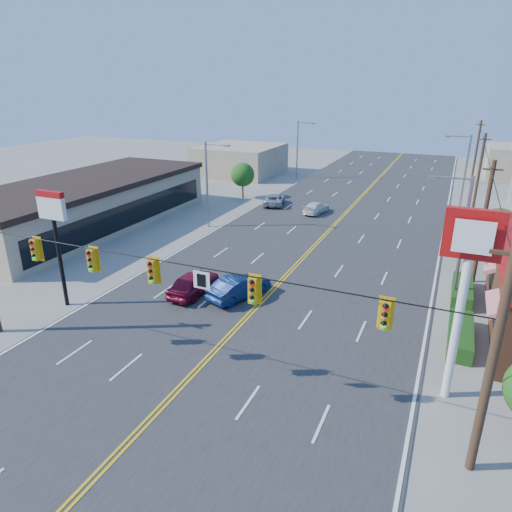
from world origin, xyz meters
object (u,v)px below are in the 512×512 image
at_px(car_magenta, 194,284).
at_px(kfc_pylon, 467,269).
at_px(car_blue, 239,288).
at_px(car_silver, 274,200).
at_px(pizza_hut_sign, 54,225).
at_px(signal_span, 175,287).
at_px(car_white, 316,208).

bearing_deg(car_magenta, kfc_pylon, 165.30).
height_order(car_blue, car_silver, car_blue).
relative_size(pizza_hut_sign, car_magenta, 1.56).
distance_m(pizza_hut_sign, car_magenta, 9.04).
relative_size(pizza_hut_sign, car_blue, 1.54).
xyz_separation_m(signal_span, car_white, (-2.80, 30.73, -4.30)).
relative_size(kfc_pylon, car_white, 2.12).
xyz_separation_m(kfc_pylon, car_silver, (-19.22, 28.16, -5.42)).
bearing_deg(pizza_hut_sign, car_silver, 84.37).
xyz_separation_m(signal_span, car_silver, (-8.10, 32.16, -4.26)).
xyz_separation_m(car_magenta, car_blue, (2.97, 0.63, -0.01)).
relative_size(car_blue, car_white, 1.11).
bearing_deg(car_magenta, car_blue, -166.51).
xyz_separation_m(car_blue, car_white, (-1.35, 21.60, -0.15)).
height_order(car_magenta, car_silver, car_magenta).
height_order(kfc_pylon, car_magenta, kfc_pylon).
distance_m(car_blue, car_silver, 23.97).
relative_size(car_magenta, car_silver, 0.98).
distance_m(signal_span, car_blue, 10.14).
bearing_deg(car_magenta, car_silver, -79.70).
bearing_deg(car_magenta, signal_span, 118.93).
bearing_deg(car_white, kfc_pylon, 125.58).
bearing_deg(car_silver, car_magenta, 84.34).
xyz_separation_m(kfc_pylon, car_magenta, (-15.54, 4.50, -5.30)).
xyz_separation_m(kfc_pylon, pizza_hut_sign, (-22.00, 0.00, -0.86)).
bearing_deg(kfc_pylon, car_white, 117.51).
distance_m(car_white, car_silver, 5.49).
xyz_separation_m(kfc_pylon, car_white, (-13.92, 26.73, -5.46)).
distance_m(signal_span, car_white, 31.16).
height_order(car_magenta, car_blue, car_magenta).
xyz_separation_m(pizza_hut_sign, car_silver, (2.78, 28.16, -4.56)).
xyz_separation_m(pizza_hut_sign, car_white, (8.08, 26.73, -4.60)).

